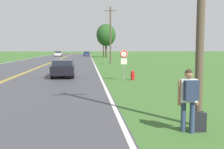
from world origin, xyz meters
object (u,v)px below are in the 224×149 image
(fire_hydrant, at_px, (133,75))
(car_silver_sedan_approaching, at_px, (58,54))
(traffic_sign, at_px, (124,58))
(hitchhiker_person, at_px, (189,94))
(car_black_hatchback_nearest, at_px, (63,68))
(tree_left_verge, at_px, (106,35))
(suitcase, at_px, (198,122))
(car_dark_blue_sedan_mid_near, at_px, (87,53))

(fire_hydrant, distance_m, car_silver_sedan_approaching, 63.78)
(traffic_sign, bearing_deg, hitchhiker_person, -89.50)
(fire_hydrant, relative_size, traffic_sign, 0.32)
(car_black_hatchback_nearest, bearing_deg, car_silver_sedan_approaching, -175.49)
(tree_left_verge, xyz_separation_m, car_black_hatchback_nearest, (-6.93, -50.25, -5.01))
(tree_left_verge, bearing_deg, fire_hydrant, -91.71)
(suitcase, relative_size, car_black_hatchback_nearest, 0.15)
(traffic_sign, distance_m, car_dark_blue_sedan_mid_near, 71.85)
(car_silver_sedan_approaching, bearing_deg, traffic_sign, -168.94)
(suitcase, bearing_deg, hitchhiker_person, 99.25)
(fire_hydrant, relative_size, car_silver_sedan_approaching, 0.17)
(tree_left_verge, height_order, car_black_hatchback_nearest, tree_left_verge)
(tree_left_verge, relative_size, car_silver_sedan_approaching, 2.08)
(car_black_hatchback_nearest, bearing_deg, hitchhiker_person, 15.32)
(fire_hydrant, relative_size, tree_left_verge, 0.08)
(hitchhiker_person, bearing_deg, car_black_hatchback_nearest, 13.53)
(traffic_sign, xyz_separation_m, tree_left_verge, (2.25, 52.96, 4.10))
(tree_left_verge, distance_m, car_dark_blue_sedan_mid_near, 20.16)
(car_silver_sedan_approaching, height_order, car_dark_blue_sedan_mid_near, car_silver_sedan_approaching)
(traffic_sign, bearing_deg, tree_left_verge, 87.56)
(suitcase, distance_m, tree_left_verge, 66.20)
(traffic_sign, distance_m, car_black_hatchback_nearest, 5.48)
(hitchhiker_person, xyz_separation_m, car_black_hatchback_nearest, (-4.79, 15.76, -0.32))
(car_dark_blue_sedan_mid_near, bearing_deg, traffic_sign, 4.65)
(hitchhiker_person, bearing_deg, fire_hydrant, -5.84)
(car_dark_blue_sedan_mid_near, bearing_deg, car_black_hatchback_nearest, 0.86)
(suitcase, bearing_deg, traffic_sign, -1.50)
(fire_hydrant, xyz_separation_m, car_black_hatchback_nearest, (-5.36, 2.60, 0.41))
(tree_left_verge, bearing_deg, traffic_sign, -92.44)
(hitchhiker_person, bearing_deg, car_dark_blue_sedan_mid_near, -1.39)
(hitchhiker_person, distance_m, car_dark_blue_sedan_mid_near, 84.89)
(hitchhiker_person, distance_m, suitcase, 0.89)
(car_black_hatchback_nearest, xyz_separation_m, car_silver_sedan_approaching, (-6.43, 60.08, -0.01))
(car_black_hatchback_nearest, bearing_deg, suitcase, 16.43)
(suitcase, bearing_deg, car_black_hatchback_nearest, 14.64)
(fire_hydrant, relative_size, car_black_hatchback_nearest, 0.18)
(car_black_hatchback_nearest, height_order, car_silver_sedan_approaching, car_silver_sedan_approaching)
(hitchhiker_person, distance_m, tree_left_verge, 66.21)
(car_silver_sedan_approaching, bearing_deg, hitchhiker_person, -170.55)
(hitchhiker_person, height_order, tree_left_verge, tree_left_verge)
(hitchhiker_person, distance_m, traffic_sign, 13.06)
(car_dark_blue_sedan_mid_near, bearing_deg, car_silver_sedan_approaching, -40.22)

